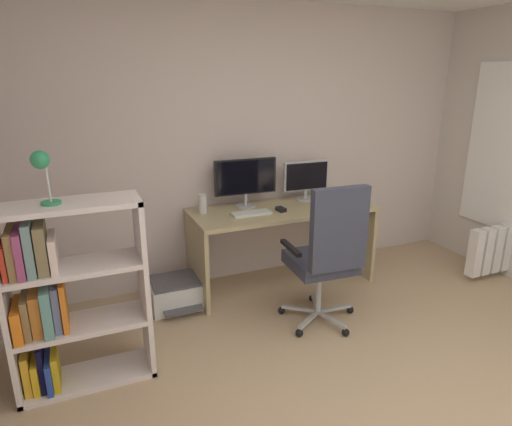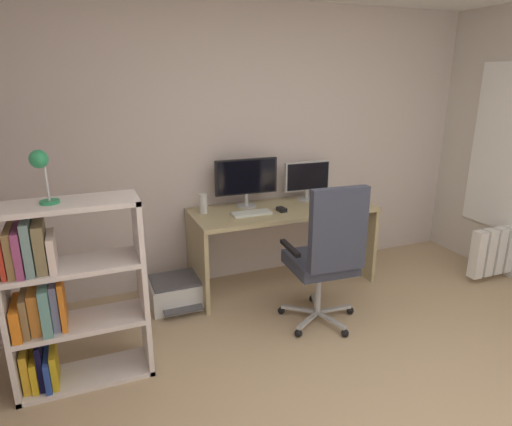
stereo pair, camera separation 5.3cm
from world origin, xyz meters
The scene contains 12 objects.
wall_back centered at (0.00, 2.52, 1.26)m, with size 4.45×0.10×2.51m, color beige.
desk centered at (0.11, 2.13, 0.56)m, with size 1.66×0.66×0.74m.
monitor_main centered at (-0.18, 2.30, 1.01)m, with size 0.57×0.18×0.44m.
monitor_secondary centered at (0.44, 2.30, 0.96)m, with size 0.46×0.18×0.37m.
keyboard centered at (-0.22, 2.06, 0.75)m, with size 0.34×0.13×0.02m, color silver.
computer_mouse centered at (0.05, 2.04, 0.76)m, with size 0.06×0.10×0.03m, color black.
desktop_speaker centered at (-0.60, 2.25, 0.83)m, with size 0.07×0.07×0.17m, color silver.
office_chair centered at (0.09, 1.31, 0.63)m, with size 0.61×0.63×1.16m.
bookshelf centered at (-1.76, 1.36, 0.61)m, with size 0.82×0.32×1.20m.
desk_lamp centered at (-1.75, 1.36, 1.41)m, with size 0.13×0.11×0.31m.
printer centered at (-0.90, 2.09, 0.12)m, with size 0.45×0.46×0.24m.
radiator centered at (2.12, 1.45, 0.29)m, with size 0.74×0.10×0.46m.
Camera 1 is at (-1.60, -1.31, 1.90)m, focal length 31.13 mm.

